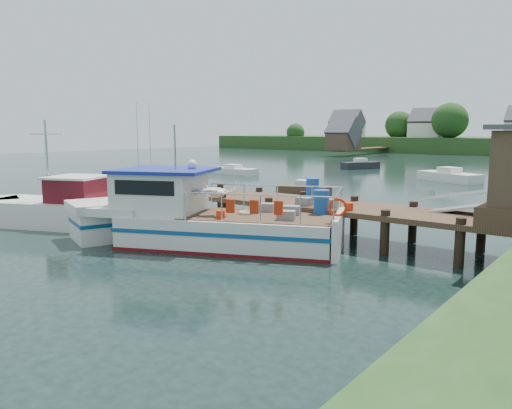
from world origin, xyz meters
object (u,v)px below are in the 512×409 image
Objects in this scene: lobster_boat at (195,219)px; moored_rowboat at (304,190)px; dock at (459,192)px; moored_e at (360,165)px; moored_a at (233,170)px; moored_b at (449,176)px; work_boat at (59,209)px.

moored_rowboat is at bearing 83.10° from lobster_boat.
dock is 39.34m from moored_e.
moored_e is at bearing 86.33° from moored_a.
moored_e reaches higher than moored_rowboat.
moored_b is at bearing 107.60° from dock.
moored_e is (-7.41, 23.17, 0.06)m from moored_rowboat.
moored_a is 15.47m from moored_e.
moored_a is at bearing 169.02° from moored_rowboat.
dock is at bearing 2.50° from lobster_boat.
work_boat is 31.62m from moored_b.
dock reaches higher than moored_a.
moored_e is (-11.95, 37.83, -0.53)m from lobster_boat.
lobster_boat is (-8.34, -4.18, -1.27)m from dock.
moored_b is at bearing 38.72° from moored_a.
moored_e is at bearing 73.33° from work_boat.
moored_e is at bearing 129.89° from moored_rowboat.
work_boat reaches higher than moored_b.
work_boat is (-7.62, -1.08, -0.22)m from lobster_boat.
moored_b is 1.30× the size of moored_e.
work_boat is 1.52× the size of moored_b.
work_boat is at bearing -161.77° from dock.
work_boat is at bearing -78.89° from moored_rowboat.
dock is 2.85× the size of moored_b.
moored_rowboat is 24.32m from moored_e.
moored_rowboat is (3.07, 15.74, -0.37)m from work_boat.
dock is at bearing -80.73° from moored_b.
dock is at bearing -13.87° from moored_a.
lobster_boat is at bearing -98.91° from moored_b.
lobster_boat is 7.70m from work_boat.
work_boat reaches higher than moored_a.
lobster_boat is 30.37m from moored_a.
moored_b is at bearing 52.49° from work_boat.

